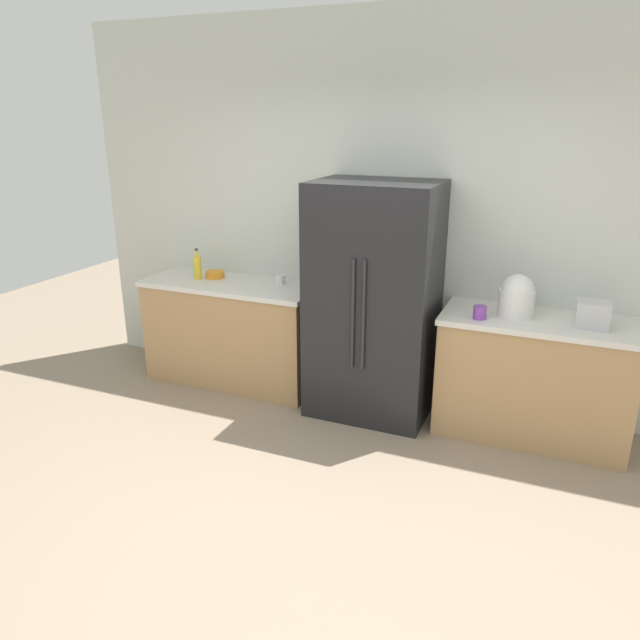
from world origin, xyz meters
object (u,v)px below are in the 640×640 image
at_px(refrigerator, 374,302).
at_px(cup_b, 480,312).
at_px(toaster, 593,314).
at_px(bottle_a, 198,267).
at_px(cup_a, 280,279).
at_px(bowl_a, 215,274).
at_px(rice_cooker, 517,297).

xyz_separation_m(refrigerator, cup_b, (0.80, -0.10, 0.05)).
relative_size(toaster, bottle_a, 0.78).
height_order(refrigerator, toaster, refrigerator).
bearing_deg(cup_a, bowl_a, -176.08).
bearing_deg(rice_cooker, refrigerator, -176.73).
bearing_deg(refrigerator, rice_cooker, 3.27).
height_order(bottle_a, cup_b, bottle_a).
height_order(refrigerator, rice_cooker, refrigerator).
bearing_deg(bottle_a, refrigerator, -1.41).
bearing_deg(refrigerator, bottle_a, 178.59).
bearing_deg(refrigerator, cup_a, 168.14).
bearing_deg(bottle_a, toaster, -0.51).
height_order(toaster, bottle_a, bottle_a).
xyz_separation_m(toaster, rice_cooker, (-0.49, 0.05, 0.05)).
relative_size(refrigerator, rice_cooker, 5.96).
bearing_deg(refrigerator, bowl_a, 174.54).
bearing_deg(rice_cooker, bowl_a, 178.08).
distance_m(refrigerator, cup_a, 0.90).
relative_size(cup_a, bowl_a, 0.47).
xyz_separation_m(cup_a, bowl_a, (-0.61, -0.04, -0.01)).
height_order(rice_cooker, bottle_a, rice_cooker).
xyz_separation_m(toaster, bottle_a, (-3.11, 0.03, 0.02)).
relative_size(bottle_a, bowl_a, 1.64).
bearing_deg(cup_a, refrigerator, -11.86).
height_order(rice_cooker, cup_b, rice_cooker).
bearing_deg(cup_a, cup_b, -9.61).
relative_size(refrigerator, bowl_a, 11.00).
bearing_deg(cup_a, rice_cooker, -3.79).
distance_m(toaster, cup_a, 2.40).
height_order(refrigerator, cup_b, refrigerator).
bearing_deg(toaster, cup_a, 175.87).
height_order(bottle_a, bowl_a, bottle_a).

